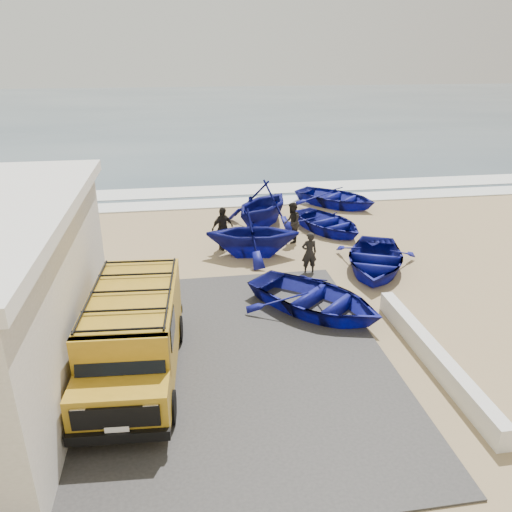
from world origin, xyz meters
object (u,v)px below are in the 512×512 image
boat_near_left (315,298)px  fisherman_middle (292,223)px  fisherman_front (309,253)px  boat_near_right (375,259)px  boat_mid_right (327,222)px  boat_far_left (263,203)px  parapet (433,356)px  van (133,333)px  boat_far_right (336,197)px  boat_mid_left (253,233)px  fisherman_back (222,228)px

boat_near_left → fisherman_middle: fisherman_middle is taller
fisherman_front → boat_near_right: bearing=174.0°
fisherman_middle → boat_near_right: bearing=48.3°
boat_mid_right → boat_far_left: size_ratio=1.01×
boat_mid_right → fisherman_front: fisherman_front is taller
fisherman_front → fisherman_middle: fisherman_middle is taller
parapet → fisherman_front: fisherman_front is taller
boat_near_left → van: bearing=162.7°
fisherman_front → boat_far_right: bearing=-116.7°
boat_mid_left → boat_far_right: size_ratio=0.83×
parapet → boat_far_right: (1.78, 13.75, 0.17)m
boat_far_right → van: bearing=-168.1°
parapet → fisherman_middle: (-1.57, 9.05, 0.56)m
fisherman_middle → fisherman_back: (-2.86, -0.31, 0.02)m
van → fisherman_middle: bearing=59.1°
boat_mid_left → fisherman_middle: size_ratio=2.11×
parapet → fisherman_middle: 9.20m
boat_near_right → boat_far_left: bearing=142.6°
parapet → boat_near_left: boat_near_left is taller
parapet → boat_mid_right: (0.25, 10.09, 0.13)m
boat_far_left → fisherman_back: boat_far_left is taller
fisherman_back → boat_near_right: bearing=-60.2°
boat_far_left → parapet: bearing=-39.9°
boat_mid_left → boat_mid_right: boat_mid_left is taller
van → fisherman_front: size_ratio=3.39×
fisherman_back → boat_mid_left: bearing=-70.3°
boat_near_left → boat_near_right: boat_near_left is taller
boat_far_right → fisherman_front: bearing=-156.9°
fisherman_middle → van: bearing=-21.4°
boat_mid_right → boat_far_right: 3.97m
boat_near_left → boat_far_left: bearing=49.0°
boat_near_left → fisherman_back: bearing=69.5°
parapet → boat_near_right: (0.72, 5.80, 0.16)m
parapet → boat_far_left: boat_far_left is taller
van → fisherman_front: 7.64m
boat_mid_left → fisherman_back: (-1.07, 0.88, -0.07)m
boat_near_right → fisherman_middle: (-2.29, 3.25, 0.40)m
boat_mid_right → boat_far_right: boat_far_right is taller
boat_far_right → fisherman_back: (-6.21, -5.01, 0.41)m
fisherman_middle → boat_far_right: bearing=157.7°
boat_far_right → boat_near_right: bearing=-140.7°
boat_far_right → fisherman_middle: bearing=-168.6°
boat_far_right → fisherman_front: size_ratio=2.78×
boat_far_left → fisherman_back: (-2.04, -2.61, -0.15)m
boat_mid_left → fisherman_back: boat_mid_left is taller
parapet → boat_near_right: bearing=82.9°
boat_near_right → boat_far_right: (1.05, 7.95, 0.01)m
boat_near_right → boat_mid_right: (-0.48, 4.29, -0.03)m
parapet → boat_far_right: boat_far_right is taller
boat_mid_right → boat_near_left: bearing=-133.3°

